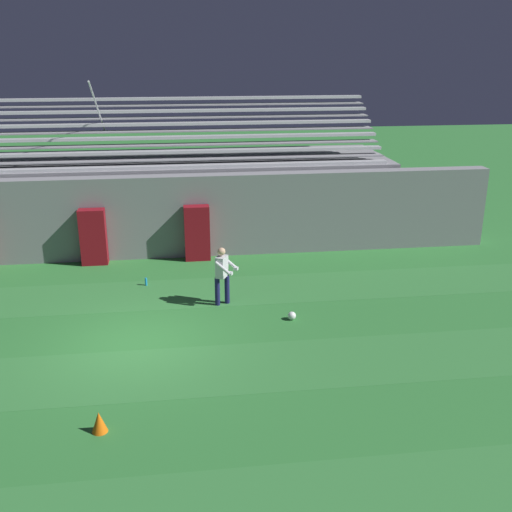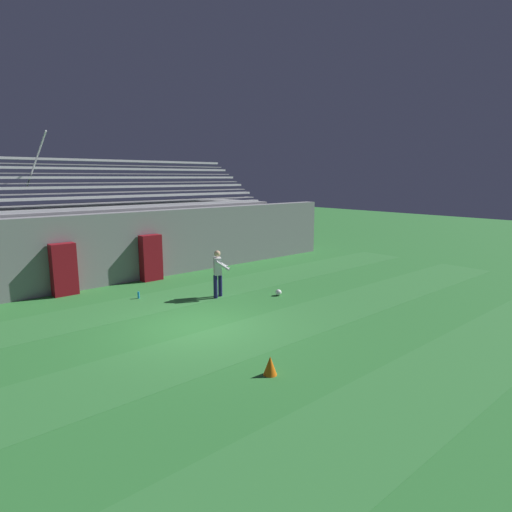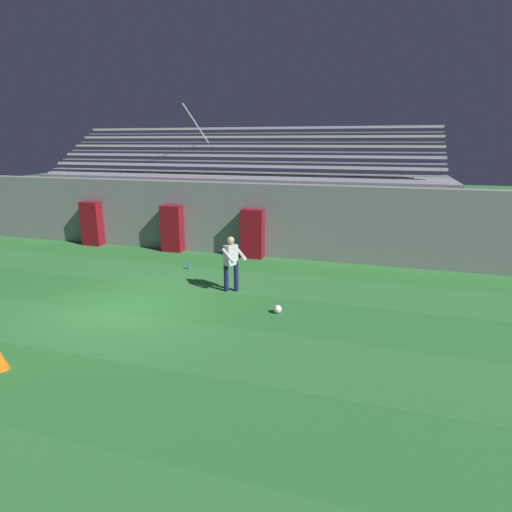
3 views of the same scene
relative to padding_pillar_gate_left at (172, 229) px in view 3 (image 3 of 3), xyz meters
The scene contains 12 objects.
ground_plane 6.26m from the padding_pillar_gate_left, 74.04° to the right, with size 80.00×80.00×0.00m, color #2D7533.
turf_stripe_mid 7.69m from the padding_pillar_gate_left, 77.11° to the right, with size 28.00×2.26×0.01m, color #337A38.
turf_stripe_far 3.51m from the padding_pillar_gate_left, 59.82° to the right, with size 28.00×2.26×0.01m, color #337A38.
back_wall 1.85m from the padding_pillar_gate_left, 17.91° to the left, with size 24.00×0.60×2.80m, color gray.
padding_pillar_gate_left is the anchor object (origin of this frame).
padding_pillar_gate_right 3.40m from the padding_pillar_gate_left, ahead, with size 0.84×0.44×1.87m, color maroon.
padding_pillar_far_left 3.83m from the padding_pillar_gate_left, behind, with size 0.84×0.44×1.87m, color maroon.
bleacher_stand 3.71m from the padding_pillar_gate_left, 62.31° to the left, with size 18.00×4.75×5.83m.
goalkeeper 5.53m from the padding_pillar_gate_left, 44.26° to the right, with size 0.70×0.73×1.67m.
soccer_ball 7.69m from the padding_pillar_gate_left, 41.92° to the right, with size 0.22×0.22×0.22m, color white.
traffic_cone 9.57m from the padding_pillar_gate_left, 82.74° to the right, with size 0.30×0.30×0.42m, color orange.
water_bottle 2.91m from the padding_pillar_gate_left, 51.03° to the right, with size 0.07×0.07×0.24m, color #1E8CD8.
Camera 3 is at (6.49, -9.27, 4.32)m, focal length 30.00 mm.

